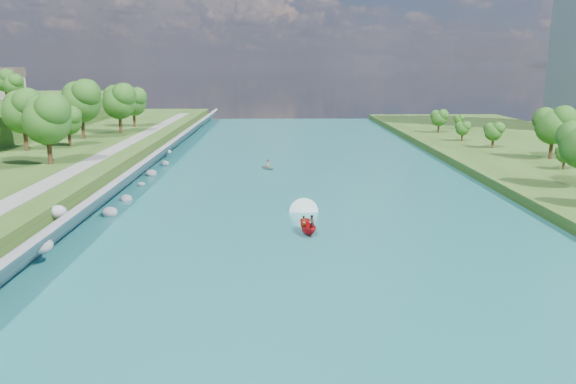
{
  "coord_description": "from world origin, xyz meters",
  "views": [
    {
      "loc": [
        -4.07,
        -53.39,
        17.76
      ],
      "look_at": [
        -2.76,
        14.43,
        2.5
      ],
      "focal_mm": 35.0,
      "sensor_mm": 36.0,
      "label": 1
    }
  ],
  "objects": [
    {
      "name": "motorboat",
      "position": [
        -0.82,
        6.49,
        0.73
      ],
      "size": [
        3.6,
        18.82,
        2.06
      ],
      "rotation": [
        0.0,
        0.0,
        3.3
      ],
      "color": "#AD0D14",
      "rests_on": "river_water"
    },
    {
      "name": "river_water",
      "position": [
        0.0,
        20.0,
        0.05
      ],
      "size": [
        55.0,
        240.0,
        0.1
      ],
      "primitive_type": "cube",
      "color": "#1C676A",
      "rests_on": "ground"
    },
    {
      "name": "ground",
      "position": [
        0.0,
        0.0,
        0.0
      ],
      "size": [
        260.0,
        260.0,
        0.0
      ],
      "primitive_type": "plane",
      "color": "#2D5119",
      "rests_on": "ground"
    },
    {
      "name": "raft",
      "position": [
        -5.73,
        43.73,
        0.48
      ],
      "size": [
        3.58,
        3.83,
        1.67
      ],
      "rotation": [
        0.0,
        0.0,
        0.59
      ],
      "color": "gray",
      "rests_on": "river_water"
    },
    {
      "name": "riprap_bank",
      "position": [
        -25.83,
        19.52,
        1.78
      ],
      "size": [
        4.65,
        236.0,
        4.55
      ],
      "color": "slate",
      "rests_on": "ground"
    },
    {
      "name": "riverside_path",
      "position": [
        -32.5,
        20.0,
        3.55
      ],
      "size": [
        3.0,
        200.0,
        0.1
      ],
      "primitive_type": "cube",
      "color": "gray",
      "rests_on": "berm_west"
    }
  ]
}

